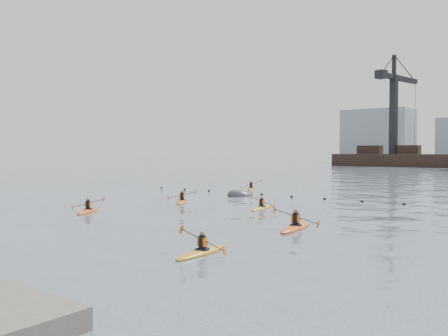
{
  "coord_description": "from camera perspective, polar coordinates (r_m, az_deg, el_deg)",
  "views": [
    {
      "loc": [
        17.09,
        -11.56,
        3.73
      ],
      "look_at": [
        0.89,
        9.57,
        2.8
      ],
      "focal_mm": 38.0,
      "sensor_mm": 36.0,
      "label": 1
    }
  ],
  "objects": [
    {
      "name": "kayaker_0",
      "position": [
        30.53,
        -16.03,
        -4.91
      ],
      "size": [
        2.17,
        2.99,
        1.07
      ],
      "rotation": [
        0.0,
        0.0,
        0.55
      ],
      "color": "#CA4A13",
      "rests_on": "ground"
    },
    {
      "name": "kayaker_1",
      "position": [
        17.54,
        -2.64,
        -9.97
      ],
      "size": [
        2.06,
        3.05,
        1.08
      ],
      "rotation": [
        0.0,
        0.0,
        0.08
      ],
      "color": "#C28216",
      "rests_on": "ground"
    },
    {
      "name": "kayaker_5",
      "position": [
        46.33,
        3.27,
        -2.5
      ],
      "size": [
        2.06,
        3.02,
        1.16
      ],
      "rotation": [
        0.0,
        0.0,
        0.51
      ],
      "color": "#BF7B16",
      "rests_on": "ground"
    },
    {
      "name": "kayaker_3",
      "position": [
        30.97,
        4.55,
        -4.76
      ],
      "size": [
        2.02,
        3.0,
        1.09
      ],
      "rotation": [
        0.0,
        0.0,
        0.17
      ],
      "color": "#CB9017",
      "rests_on": "ground"
    },
    {
      "name": "ground",
      "position": [
        20.97,
        -18.33,
        -8.35
      ],
      "size": [
        400.0,
        400.0,
        0.0
      ],
      "primitive_type": "plane",
      "color": "#3B4656",
      "rests_on": "ground"
    },
    {
      "name": "mooring_buoy",
      "position": [
        39.68,
        1.86,
        -3.39
      ],
      "size": [
        2.42,
        2.5,
        1.45
      ],
      "primitive_type": "ellipsoid",
      "rotation": [
        0.0,
        0.21,
        0.84
      ],
      "color": "#3C3E41",
      "rests_on": "ground"
    },
    {
      "name": "kayaker_4",
      "position": [
        23.22,
        8.61,
        -7.0
      ],
      "size": [
        2.38,
        3.56,
        1.2
      ],
      "rotation": [
        0.0,
        0.0,
        3.28
      ],
      "color": "#DF4D15",
      "rests_on": "ground"
    },
    {
      "name": "float_line",
      "position": [
        38.55,
        10.17,
        -3.54
      ],
      "size": [
        33.24,
        0.73,
        0.24
      ],
      "color": "black",
      "rests_on": "ground"
    },
    {
      "name": "kayaker_2",
      "position": [
        34.89,
        -5.07,
        -3.98
      ],
      "size": [
        2.31,
        2.99,
        1.05
      ],
      "rotation": [
        0.0,
        0.0,
        0.6
      ],
      "color": "#CE6513",
      "rests_on": "ground"
    }
  ]
}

